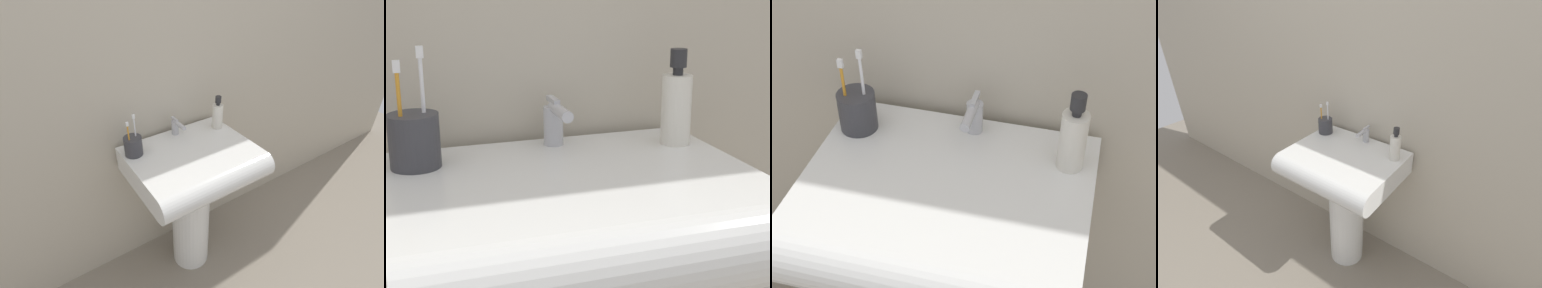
# 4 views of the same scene
# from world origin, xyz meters

# --- Properties ---
(ground_plane) EXTENTS (6.00, 6.00, 0.00)m
(ground_plane) POSITION_xyz_m (0.00, 0.00, 0.00)
(ground_plane) COLOR gray
(ground_plane) RESTS_ON ground
(wall_back) EXTENTS (5.00, 0.05, 2.40)m
(wall_back) POSITION_xyz_m (0.00, 0.26, 1.20)
(wall_back) COLOR #B7AD99
(wall_back) RESTS_ON ground
(sink_pedestal) EXTENTS (0.22, 0.22, 0.69)m
(sink_pedestal) POSITION_xyz_m (0.00, 0.00, 0.34)
(sink_pedestal) COLOR white
(sink_pedestal) RESTS_ON ground
(sink_basin) EXTENTS (0.61, 0.50, 0.13)m
(sink_basin) POSITION_xyz_m (0.00, -0.05, 0.75)
(sink_basin) COLOR white
(sink_basin) RESTS_ON sink_pedestal
(faucet) EXTENTS (0.04, 0.12, 0.09)m
(faucet) POSITION_xyz_m (0.02, 0.16, 0.87)
(faucet) COLOR #B7B7BC
(faucet) RESTS_ON sink_basin
(toothbrush_cup) EXTENTS (0.09, 0.09, 0.21)m
(toothbrush_cup) POSITION_xyz_m (-0.25, 0.12, 0.87)
(toothbrush_cup) COLOR #38383D
(toothbrush_cup) RESTS_ON sink_basin
(soap_bottle) EXTENTS (0.06, 0.06, 0.19)m
(soap_bottle) POSITION_xyz_m (0.25, 0.11, 0.89)
(soap_bottle) COLOR silver
(soap_bottle) RESTS_ON sink_basin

